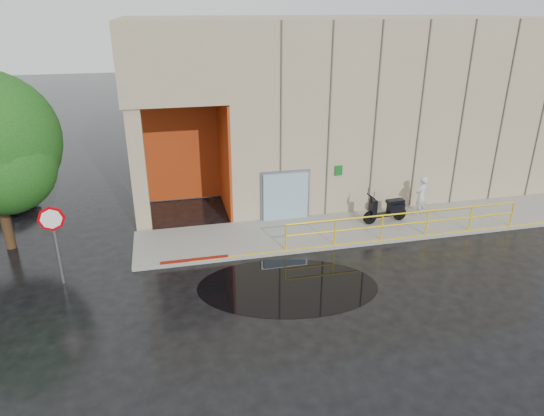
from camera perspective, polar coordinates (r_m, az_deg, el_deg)
The scene contains 9 objects.
ground at distance 15.57m, azimuth 6.36°, elevation -10.40°, with size 120.00×120.00×0.00m, color black.
sidewalk at distance 20.60m, azimuth 12.85°, elevation -1.96°, with size 20.00×3.00×0.15m, color gray.
building at distance 25.53m, azimuth 9.69°, elevation 12.75°, with size 20.00×10.17×8.00m.
guardrail at distance 19.38m, azimuth 15.35°, elevation -1.87°, with size 9.56×0.06×1.03m.
person at distance 21.59m, azimuth 17.14°, elevation 1.39°, with size 0.62×0.41×1.70m, color silver.
scooter at distance 20.42m, azimuth 13.35°, elevation 0.64°, with size 1.98×0.78×1.51m.
stop_sign at distance 16.71m, azimuth -24.34°, elevation -2.25°, with size 0.82×0.15×2.75m.
red_curb at distance 17.50m, azimuth -9.08°, elevation -6.23°, with size 2.40×0.18×0.18m, color maroon.
puddle at distance 16.03m, azimuth 1.85°, elevation -9.19°, with size 5.90×3.63×0.01m, color black.
Camera 1 is at (-4.58, -12.25, 8.45)m, focal length 32.00 mm.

